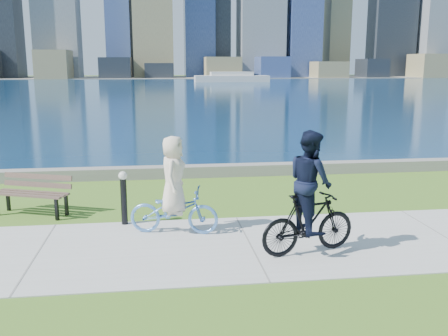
% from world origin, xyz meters
% --- Properties ---
extents(ground, '(320.00, 320.00, 0.00)m').
position_xyz_m(ground, '(0.00, 0.00, 0.00)').
color(ground, '#3E671B').
rests_on(ground, ground).
extents(concrete_path, '(80.00, 3.50, 0.02)m').
position_xyz_m(concrete_path, '(0.00, 0.00, 0.01)').
color(concrete_path, '#ABACA6').
rests_on(concrete_path, ground).
extents(seawall, '(90.00, 0.50, 0.35)m').
position_xyz_m(seawall, '(0.00, 6.20, 0.17)').
color(seawall, slate).
rests_on(seawall, ground).
extents(bay_water, '(320.00, 131.00, 0.01)m').
position_xyz_m(bay_water, '(0.00, 72.00, 0.00)').
color(bay_water, '#0B2848').
rests_on(bay_water, ground).
extents(far_shore, '(320.00, 30.00, 0.12)m').
position_xyz_m(far_shore, '(0.00, 130.00, 0.06)').
color(far_shore, gray).
rests_on(far_shore, ground).
extents(ferry_far, '(14.88, 4.25, 2.02)m').
position_xyz_m(ferry_far, '(13.19, 91.94, 0.84)').
color(ferry_far, silver).
rests_on(ferry_far, ground).
extents(park_bench, '(1.88, 1.22, 0.92)m').
position_xyz_m(park_bench, '(-4.65, 2.71, 0.56)').
color(park_bench, black).
rests_on(park_bench, ground).
extents(bollard_lamp, '(0.19, 0.19, 1.20)m').
position_xyz_m(bollard_lamp, '(-2.50, 1.61, 0.69)').
color(bollard_lamp, black).
rests_on(bollard_lamp, ground).
extents(cyclist_woman, '(1.02, 1.93, 2.03)m').
position_xyz_m(cyclist_woman, '(-1.44, 0.88, 0.77)').
color(cyclist_woman, '#5B94DE').
rests_on(cyclist_woman, ground).
extents(cyclist_man, '(0.98, 1.97, 2.29)m').
position_xyz_m(cyclist_man, '(0.98, -0.57, 0.98)').
color(cyclist_man, black).
rests_on(cyclist_man, ground).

